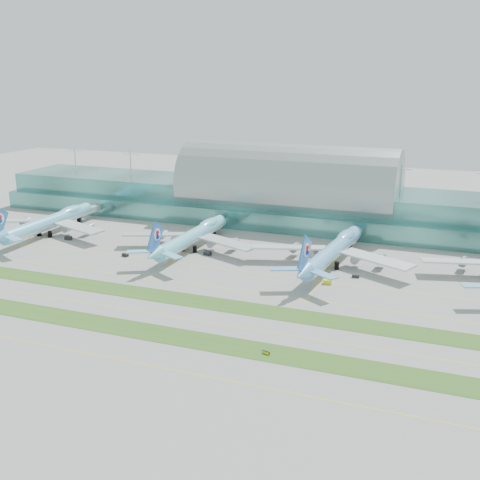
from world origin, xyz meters
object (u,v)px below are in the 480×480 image
at_px(airliner_a, 49,221).
at_px(taxiway_sign_east, 266,353).
at_px(airliner_b, 193,235).
at_px(airliner_c, 333,250).
at_px(terminal, 288,197).

distance_m(airliner_a, taxiway_sign_east, 172.30).
relative_size(airliner_b, airliner_c, 0.96).
bearing_deg(airliner_c, airliner_a, -174.07).
distance_m(terminal, airliner_b, 72.32).
relative_size(terminal, taxiway_sign_east, 141.06).
height_order(airliner_a, airliner_c, airliner_c).
distance_m(terminal, taxiway_sign_east, 163.88).
height_order(airliner_b, taxiway_sign_east, airliner_b).
bearing_deg(taxiway_sign_east, airliner_a, 162.30).
distance_m(airliner_a, airliner_c, 147.32).
xyz_separation_m(terminal, taxiway_sign_east, (40.83, -158.11, -13.72)).
bearing_deg(taxiway_sign_east, airliner_b, 139.77).
height_order(terminal, airliner_c, terminal).
distance_m(terminal, airliner_c, 78.67).
relative_size(airliner_a, airliner_c, 0.99).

